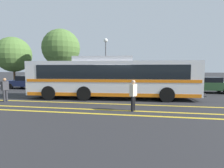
{
  "coord_description": "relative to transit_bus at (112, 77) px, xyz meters",
  "views": [
    {
      "loc": [
        1.88,
        -12.7,
        2.18
      ],
      "look_at": [
        -0.28,
        0.19,
        1.07
      ],
      "focal_mm": 28.0,
      "sensor_mm": 36.0,
      "label": 1
    }
  ],
  "objects": [
    {
      "name": "ground_plane",
      "position": [
        0.3,
        -0.19,
        -1.59
      ],
      "size": [
        220.0,
        220.0,
        0.0
      ],
      "primitive_type": "plane",
      "color": "#262628"
    },
    {
      "name": "tree_1",
      "position": [
        -15.97,
        9.73,
        2.68
      ],
      "size": [
        4.97,
        4.97,
        6.76
      ],
      "color": "#513823",
      "rests_on": "ground_plane"
    },
    {
      "name": "pedestrian_0",
      "position": [
        1.78,
        -3.84,
        -0.66
      ],
      "size": [
        0.39,
        0.47,
        1.63
      ],
      "rotation": [
        0.0,
        0.0,
        4.24
      ],
      "color": "black",
      "rests_on": "ground_plane"
    },
    {
      "name": "parked_car_1",
      "position": [
        -4.22,
        4.97,
        -0.81
      ],
      "size": [
        4.26,
        2.06,
        1.54
      ],
      "rotation": [
        0.0,
        0.0,
        -1.54
      ],
      "color": "silver",
      "rests_on": "ground_plane"
    },
    {
      "name": "transit_bus",
      "position": [
        0.0,
        0.0,
        0.0
      ],
      "size": [
        12.62,
        3.38,
        3.11
      ],
      "rotation": [
        0.0,
        0.0,
        -1.51
      ],
      "color": "silver",
      "rests_on": "ground_plane"
    },
    {
      "name": "parked_car_0",
      "position": [
        -10.48,
        4.81,
        -0.85
      ],
      "size": [
        4.67,
        2.19,
        1.45
      ],
      "rotation": [
        0.0,
        0.0,
        1.49
      ],
      "color": "navy",
      "rests_on": "ground_plane"
    },
    {
      "name": "parked_car_3",
      "position": [
        8.32,
        4.47,
        -0.84
      ],
      "size": [
        4.14,
        1.96,
        1.45
      ],
      "rotation": [
        0.0,
        0.0,
        1.55
      ],
      "color": "#335B33",
      "rests_on": "ground_plane"
    },
    {
      "name": "pedestrian_1",
      "position": [
        -6.88,
        -2.55,
        -0.69
      ],
      "size": [
        0.33,
        0.47,
        1.59
      ],
      "rotation": [
        0.0,
        0.0,
        1.28
      ],
      "color": "#2D2D33",
      "rests_on": "ground_plane"
    },
    {
      "name": "lane_strip_0",
      "position": [
        0.02,
        -2.2,
        -1.58
      ],
      "size": [
        32.18,
        0.2,
        0.01
      ],
      "primitive_type": "cube",
      "rotation": [
        0.0,
        0.0,
        1.57
      ],
      "color": "gold",
      "rests_on": "ground_plane"
    },
    {
      "name": "lane_strip_2",
      "position": [
        0.02,
        -4.72,
        -1.58
      ],
      "size": [
        32.18,
        0.2,
        0.01
      ],
      "primitive_type": "cube",
      "rotation": [
        0.0,
        0.0,
        1.57
      ],
      "color": "gold",
      "rests_on": "ground_plane"
    },
    {
      "name": "curb_strip",
      "position": [
        0.02,
        6.71,
        -1.51
      ],
      "size": [
        40.18,
        0.36,
        0.15
      ],
      "primitive_type": "cube",
      "color": "#99999E",
      "rests_on": "ground_plane"
    },
    {
      "name": "parked_car_2",
      "position": [
        2.42,
        4.9,
        -0.83
      ],
      "size": [
        4.51,
        2.14,
        1.52
      ],
      "rotation": [
        0.0,
        0.0,
        -1.51
      ],
      "color": "olive",
      "rests_on": "ground_plane"
    },
    {
      "name": "street_lamp",
      "position": [
        -2.03,
        7.71,
        2.59
      ],
      "size": [
        0.48,
        0.48,
        5.83
      ],
      "color": "#59595E",
      "rests_on": "ground_plane"
    },
    {
      "name": "lane_strip_1",
      "position": [
        0.02,
        -3.84,
        -1.58
      ],
      "size": [
        32.18,
        0.2,
        0.01
      ],
      "primitive_type": "cube",
      "rotation": [
        0.0,
        0.0,
        1.57
      ],
      "color": "gold",
      "rests_on": "ground_plane"
    },
    {
      "name": "tree_0",
      "position": [
        -8.33,
        9.08,
        3.37
      ],
      "size": [
        4.94,
        4.94,
        7.44
      ],
      "color": "#513823",
      "rests_on": "ground_plane"
    }
  ]
}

